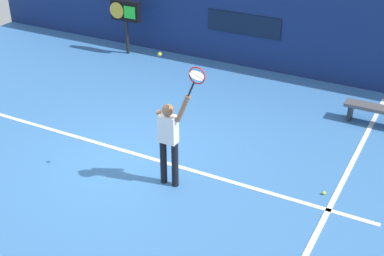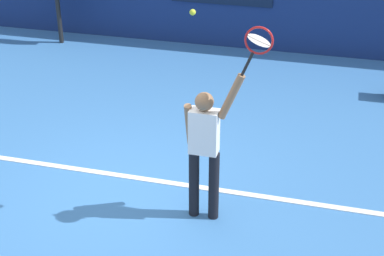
% 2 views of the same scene
% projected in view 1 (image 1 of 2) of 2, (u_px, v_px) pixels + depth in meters
% --- Properties ---
extents(ground_plane, '(18.00, 18.00, 0.00)m').
position_uv_depth(ground_plane, '(128.00, 161.00, 11.04)').
color(ground_plane, '#3870B2').
extents(back_wall, '(18.00, 0.20, 2.87)m').
position_uv_depth(back_wall, '(246.00, 17.00, 15.02)').
color(back_wall, navy).
rests_on(back_wall, ground_plane).
extents(sponsor_banner_center, '(2.20, 0.03, 0.60)m').
position_uv_depth(sponsor_banner_center, '(244.00, 24.00, 15.01)').
color(sponsor_banner_center, '#0C1933').
extents(court_baseline, '(10.00, 0.10, 0.01)m').
position_uv_depth(court_baseline, '(136.00, 154.00, 11.27)').
color(court_baseline, white).
rests_on(court_baseline, ground_plane).
extents(court_sideline, '(0.10, 7.00, 0.01)m').
position_uv_depth(court_sideline, '(351.00, 165.00, 10.90)').
color(court_sideline, white).
rests_on(court_sideline, ground_plane).
extents(tennis_player, '(0.70, 0.31, 1.96)m').
position_uv_depth(tennis_player, '(169.00, 138.00, 9.85)').
color(tennis_player, black).
rests_on(tennis_player, ground_plane).
extents(tennis_racket, '(0.41, 0.27, 0.62)m').
position_uv_depth(tennis_racket, '(196.00, 77.00, 8.98)').
color(tennis_racket, black).
extents(tennis_ball, '(0.07, 0.07, 0.07)m').
position_uv_depth(tennis_ball, '(160.00, 54.00, 9.16)').
color(tennis_ball, '#CCE033').
extents(scoreboard_clock, '(0.96, 0.20, 1.63)m').
position_uv_depth(scoreboard_clock, '(125.00, 13.00, 15.93)').
color(scoreboard_clock, black).
rests_on(scoreboard_clock, ground_plane).
extents(court_bench, '(1.40, 0.36, 0.45)m').
position_uv_depth(court_bench, '(375.00, 111.00, 12.30)').
color(court_bench, '#4C4C51').
rests_on(court_bench, ground_plane).
extents(spare_ball, '(0.07, 0.07, 0.07)m').
position_uv_depth(spare_ball, '(324.00, 193.00, 10.00)').
color(spare_ball, '#CCE033').
rests_on(spare_ball, ground_plane).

